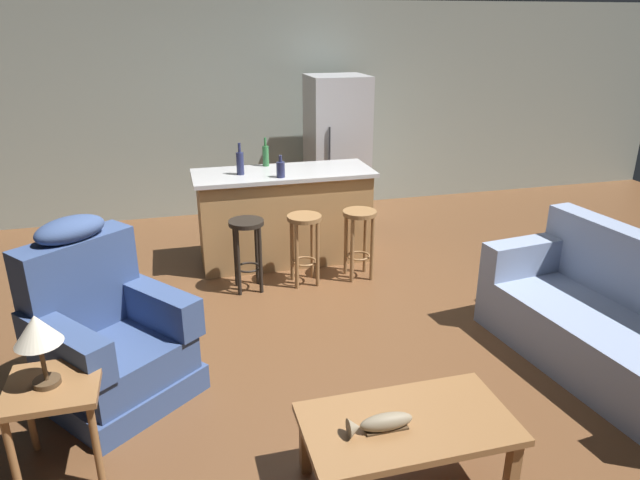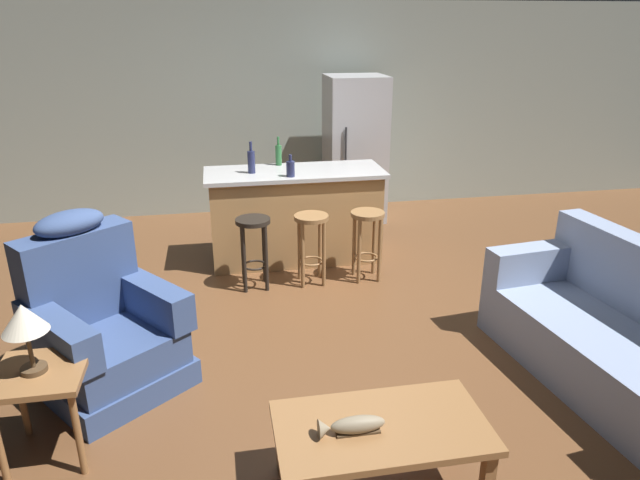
{
  "view_description": "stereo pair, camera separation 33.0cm",
  "coord_description": "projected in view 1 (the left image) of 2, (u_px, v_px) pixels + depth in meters",
  "views": [
    {
      "loc": [
        -1.08,
        -4.13,
        2.35
      ],
      "look_at": [
        -0.0,
        -0.1,
        0.75
      ],
      "focal_mm": 32.0,
      "sensor_mm": 36.0,
      "label": 1
    },
    {
      "loc": [
        -0.76,
        -4.2,
        2.35
      ],
      "look_at": [
        -0.0,
        -0.1,
        0.75
      ],
      "focal_mm": 32.0,
      "sensor_mm": 36.0,
      "label": 2
    }
  ],
  "objects": [
    {
      "name": "ground_plane",
      "position": [
        317.0,
        318.0,
        4.82
      ],
      "size": [
        12.0,
        12.0,
        0.0
      ],
      "color": "brown"
    },
    {
      "name": "kitchen_island",
      "position": [
        284.0,
        216.0,
        5.87
      ],
      "size": [
        1.8,
        0.7,
        0.95
      ],
      "color": "#AD7F4C",
      "rests_on": "ground_plane"
    },
    {
      "name": "bar_stool_middle",
      "position": [
        304.0,
        237.0,
        5.32
      ],
      "size": [
        0.32,
        0.32,
        0.68
      ],
      "color": "olive",
      "rests_on": "ground_plane"
    },
    {
      "name": "fish_figurine",
      "position": [
        380.0,
        423.0,
        2.86
      ],
      "size": [
        0.34,
        0.1,
        0.1
      ],
      "color": "#4C3823",
      "rests_on": "coffee_table"
    },
    {
      "name": "bottle_wine_dark",
      "position": [
        266.0,
        155.0,
        5.87
      ],
      "size": [
        0.07,
        0.07,
        0.3
      ],
      "color": "#2D6B38",
      "rests_on": "kitchen_island"
    },
    {
      "name": "bottle_short_amber",
      "position": [
        281.0,
        169.0,
        5.45
      ],
      "size": [
        0.08,
        0.08,
        0.21
      ],
      "color": "#23284C",
      "rests_on": "kitchen_island"
    },
    {
      "name": "coffee_table",
      "position": [
        407.0,
        429.0,
        2.97
      ],
      "size": [
        1.1,
        0.6,
        0.42
      ],
      "color": "olive",
      "rests_on": "ground_plane"
    },
    {
      "name": "end_table",
      "position": [
        55.0,
        399.0,
        3.05
      ],
      "size": [
        0.48,
        0.48,
        0.56
      ],
      "color": "olive",
      "rests_on": "ground_plane"
    },
    {
      "name": "bar_stool_left",
      "position": [
        247.0,
        242.0,
        5.19
      ],
      "size": [
        0.32,
        0.32,
        0.68
      ],
      "color": "black",
      "rests_on": "ground_plane"
    },
    {
      "name": "table_lamp",
      "position": [
        37.0,
        333.0,
        2.9
      ],
      "size": [
        0.24,
        0.24,
        0.41
      ],
      "color": "#4C3823",
      "rests_on": "end_table"
    },
    {
      "name": "recliner_near_lamp",
      "position": [
        105.0,
        336.0,
        3.73
      ],
      "size": [
        1.18,
        1.18,
        1.2
      ],
      "rotation": [
        0.0,
        0.0,
        -0.9
      ],
      "color": "#384C7A",
      "rests_on": "ground_plane"
    },
    {
      "name": "refrigerator",
      "position": [
        337.0,
        149.0,
        7.03
      ],
      "size": [
        0.7,
        0.69,
        1.76
      ],
      "color": "#B7B7BC",
      "rests_on": "ground_plane"
    },
    {
      "name": "bottle_tall_green",
      "position": [
        240.0,
        163.0,
        5.54
      ],
      "size": [
        0.07,
        0.07,
        0.31
      ],
      "color": "#23284C",
      "rests_on": "kitchen_island"
    },
    {
      "name": "bar_stool_right",
      "position": [
        359.0,
        232.0,
        5.45
      ],
      "size": [
        0.32,
        0.32,
        0.68
      ],
      "color": "olive",
      "rests_on": "ground_plane"
    },
    {
      "name": "back_wall",
      "position": [
        254.0,
        111.0,
        7.18
      ],
      "size": [
        12.0,
        0.05,
        2.6
      ],
      "color": "#939E93",
      "rests_on": "ground_plane"
    },
    {
      "name": "couch",
      "position": [
        617.0,
        326.0,
        4.02
      ],
      "size": [
        1.06,
        1.98,
        0.94
      ],
      "rotation": [
        0.0,
        0.0,
        3.26
      ],
      "color": "#8493B2",
      "rests_on": "ground_plane"
    }
  ]
}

